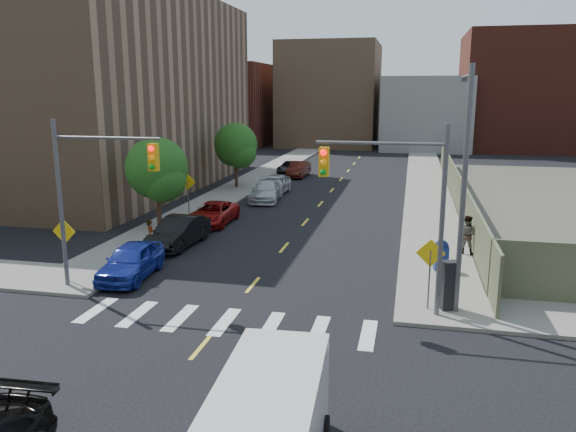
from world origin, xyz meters
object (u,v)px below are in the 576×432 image
at_px(parked_car_silver, 266,191).
at_px(payphone, 449,285).
at_px(parked_car_white, 275,184).
at_px(pedestrian_west, 151,236).
at_px(parked_car_blue, 131,261).
at_px(parked_car_black, 179,232).
at_px(pedestrian_east, 466,235).
at_px(parked_car_red, 213,213).
at_px(parked_car_grey, 290,167).
at_px(parked_car_maroon, 298,169).
at_px(mailbox, 441,256).

distance_m(parked_car_silver, payphone, 23.16).
bearing_deg(parked_car_white, pedestrian_west, -95.41).
xyz_separation_m(parked_car_blue, payphone, (13.43, -1.18, 0.31)).
relative_size(parked_car_black, pedestrian_west, 2.99).
bearing_deg(parked_car_blue, pedestrian_west, 97.85).
xyz_separation_m(payphone, pedestrian_east, (1.27, 7.79, 0.04)).
distance_m(parked_car_red, parked_car_grey, 22.39).
distance_m(parked_car_blue, parked_car_black, 5.23).
xyz_separation_m(parked_car_blue, pedestrian_east, (14.70, 6.61, 0.35)).
relative_size(parked_car_red, payphone, 2.63).
xyz_separation_m(parked_car_black, payphone, (13.43, -6.42, 0.29)).
xyz_separation_m(parked_car_maroon, pedestrian_west, (-2.10, -27.25, 0.22)).
bearing_deg(payphone, mailbox, 71.56).
height_order(parked_car_silver, payphone, payphone).
relative_size(mailbox, pedestrian_west, 0.88).
distance_m(payphone, pedestrian_east, 7.90).
height_order(parked_car_black, parked_car_maroon, parked_car_black).
xyz_separation_m(parked_car_blue, parked_car_black, (0.00, 5.23, 0.02)).
height_order(parked_car_black, pedestrian_west, pedestrian_west).
bearing_deg(parked_car_maroon, parked_car_silver, -87.85).
bearing_deg(parked_car_grey, parked_car_black, -91.55).
height_order(parked_car_white, pedestrian_east, pedestrian_east).
bearing_deg(pedestrian_west, parked_car_grey, -19.75).
bearing_deg(parked_car_black, parked_car_maroon, 90.67).
bearing_deg(mailbox, parked_car_blue, -177.67).
bearing_deg(pedestrian_west, mailbox, -108.38).
distance_m(parked_car_silver, pedestrian_west, 15.09).
height_order(parked_car_blue, parked_car_black, parked_car_black).
bearing_deg(payphone, parked_car_maroon, 91.65).
bearing_deg(parked_car_black, mailbox, -3.55).
relative_size(parked_car_red, pedestrian_east, 2.52).
bearing_deg(mailbox, parked_car_black, 160.29).
bearing_deg(parked_car_white, parked_car_grey, 97.79).
height_order(pedestrian_west, pedestrian_east, pedestrian_east).
bearing_deg(parked_car_blue, parked_car_white, 81.87).
relative_size(parked_car_blue, payphone, 2.44).
bearing_deg(pedestrian_west, parked_car_black, -44.40).
xyz_separation_m(parked_car_maroon, parked_car_grey, (-1.30, 2.00, -0.12)).
bearing_deg(parked_car_black, pedestrian_west, -112.64).
height_order(parked_car_white, payphone, payphone).
bearing_deg(parked_car_silver, pedestrian_west, -103.91).
relative_size(parked_car_silver, parked_car_grey, 1.16).
relative_size(parked_car_blue, pedestrian_west, 2.82).
height_order(parked_car_black, mailbox, parked_car_black).
bearing_deg(payphone, parked_car_silver, 102.49).
distance_m(payphone, pedestrian_west, 15.01).
height_order(parked_car_blue, mailbox, mailbox).
bearing_deg(parked_car_red, parked_car_white, 83.15).
relative_size(parked_car_red, parked_car_maroon, 1.10).
xyz_separation_m(mailbox, pedestrian_west, (-14.17, 0.05, 0.12)).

